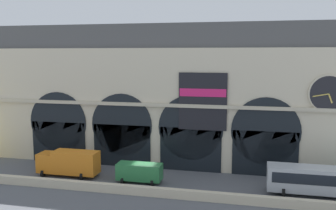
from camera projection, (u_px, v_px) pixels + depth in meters
ground_plane at (145, 181)px, 43.86m from camera, size 200.00×200.00×0.00m
quay_parapet_wall at (133, 190)px, 39.56m from camera, size 90.00×0.70×0.94m
station_building at (161, 96)px, 50.28m from camera, size 47.50×6.28×18.61m
box_truck_midwest at (69, 162)px, 45.40m from camera, size 7.50×2.91×3.12m
van_center at (139, 172)px, 43.24m from camera, size 5.20×2.48×2.20m
bus_east at (322, 180)px, 38.73m from camera, size 11.00×3.25×3.10m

